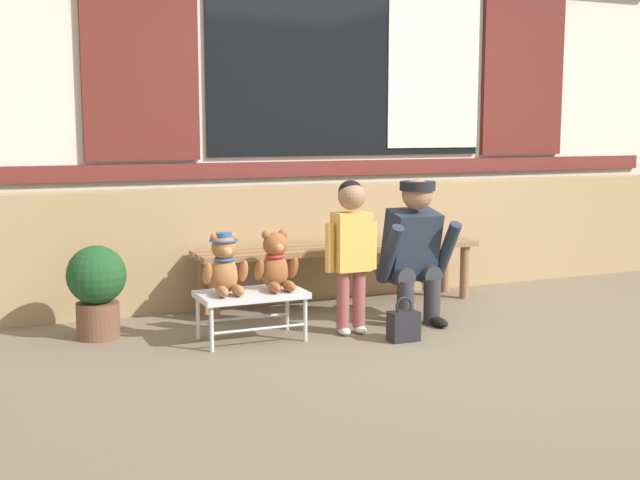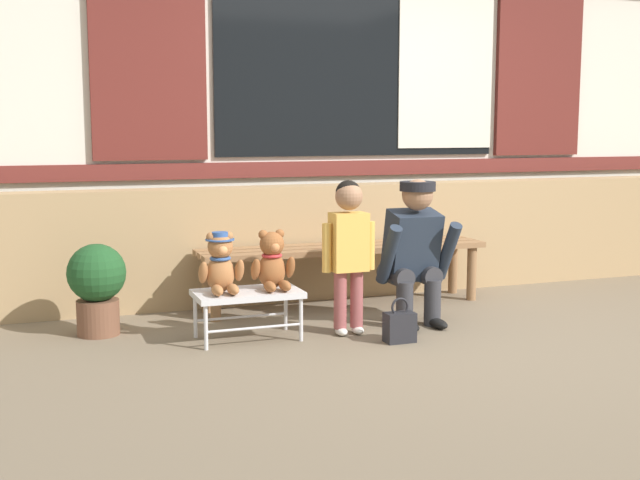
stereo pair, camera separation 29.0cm
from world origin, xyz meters
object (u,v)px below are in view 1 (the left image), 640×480
small_display_bench (251,297)px  teddy_bear_with_hat (225,265)px  teddy_bear_plain (276,263)px  child_standing (351,240)px  potted_plant (97,286)px  wooden_bench_long (340,255)px  adult_crouching (414,250)px  handbag_on_ground (404,325)px

small_display_bench → teddy_bear_with_hat: 0.26m
teddy_bear_plain → child_standing: (0.46, -0.09, 0.13)m
potted_plant → child_standing: bearing=-19.5°
small_display_bench → wooden_bench_long: bearing=36.8°
teddy_bear_with_hat → child_standing: 0.80m
teddy_bear_plain → child_standing: child_standing is taller
small_display_bench → teddy_bear_with_hat: size_ratio=1.76×
wooden_bench_long → potted_plant: (-1.73, -0.24, -0.05)m
teddy_bear_plain → adult_crouching: bearing=0.6°
small_display_bench → handbag_on_ground: (0.84, -0.38, -0.17)m
wooden_bench_long → teddy_bear_plain: size_ratio=5.78×
small_display_bench → adult_crouching: bearing=0.6°
wooden_bench_long → teddy_bear_plain: 1.00m
wooden_bench_long → child_standing: size_ratio=2.19×
wooden_bench_long → teddy_bear_with_hat: size_ratio=5.78×
wooden_bench_long → adult_crouching: adult_crouching is taller
handbag_on_ground → potted_plant: 1.87m
wooden_bench_long → small_display_bench: (-0.89, -0.67, -0.11)m
child_standing → adult_crouching: size_ratio=1.01×
wooden_bench_long → small_display_bench: wooden_bench_long is taller
teddy_bear_plain → teddy_bear_with_hat: bearing=179.9°
teddy_bear_plain → wooden_bench_long: bearing=42.3°
wooden_bench_long → handbag_on_ground: wooden_bench_long is taller
small_display_bench → teddy_bear_with_hat: bearing=179.2°
teddy_bear_with_hat → teddy_bear_plain: (0.32, -0.00, -0.01)m
small_display_bench → handbag_on_ground: small_display_bench is taller
teddy_bear_with_hat → teddy_bear_plain: 0.32m
teddy_bear_with_hat → adult_crouching: 1.29m
potted_plant → wooden_bench_long: bearing=7.9°
adult_crouching → small_display_bench: bearing=-179.4°
adult_crouching → potted_plant: size_ratio=1.67×
teddy_bear_with_hat → teddy_bear_plain: same height
child_standing → potted_plant: (-1.46, 0.52, -0.27)m
handbag_on_ground → potted_plant: potted_plant is taller
adult_crouching → potted_plant: bearing=168.1°
small_display_bench → teddy_bear_with_hat: teddy_bear_with_hat is taller
teddy_bear_plain → adult_crouching: (0.97, 0.01, 0.02)m
wooden_bench_long → child_standing: 0.84m
small_display_bench → child_standing: size_ratio=0.67×
teddy_bear_plain → adult_crouching: adult_crouching is taller
teddy_bear_with_hat → adult_crouching: adult_crouching is taller
teddy_bear_plain → handbag_on_ground: 0.86m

